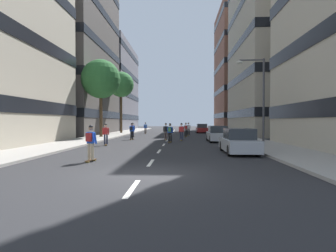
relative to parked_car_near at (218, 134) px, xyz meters
name	(u,v)px	position (x,y,z in m)	size (l,w,h in m)	color
ground_plane	(169,137)	(-4.94, 7.91, -0.70)	(148.34, 148.34, 0.00)	#28282B
sidewalk_left	(113,135)	(-12.92, 11.00, -0.63)	(3.67, 67.99, 0.14)	#9E9991
sidewalk_right	(229,135)	(3.04, 11.00, -0.63)	(3.67, 67.99, 0.14)	#9E9991
lane_markings	(170,136)	(-4.94, 8.69, -0.70)	(0.16, 57.20, 0.01)	silver
building_left_mid	(50,51)	(-23.23, 14.22, 11.74)	(17.07, 18.65, 24.70)	#4C4744
building_left_far	(94,88)	(-23.23, 35.65, 8.89)	(17.07, 21.45, 19.00)	slate
building_right_mid	(298,46)	(13.35, 14.22, 12.04)	(17.07, 18.24, 25.30)	#B2A893
building_right_far	(257,70)	(13.35, 35.65, 12.66)	(17.07, 16.64, 26.54)	brown
parked_car_near	(218,134)	(0.00, 0.00, 0.00)	(1.82, 4.40, 1.52)	#B2B7BF
parked_car_mid	(202,129)	(0.00, 19.99, 0.00)	(1.82, 4.40, 1.52)	maroon
parked_car_far	(239,142)	(0.00, -9.76, 0.00)	(1.82, 4.40, 1.52)	#B2B7BF
street_tree_near	(101,79)	(-12.92, 5.52, 6.19)	(4.56, 4.56, 9.06)	#4C3823
street_tree_mid	(121,85)	(-12.92, 16.63, 6.99)	(3.98, 3.98, 9.59)	#4C3823
streetlamp_right	(259,92)	(2.30, -5.70, 3.44)	(2.13, 0.30, 6.50)	#3F3F44
skater_0	(133,129)	(-9.53, 7.65, 0.32)	(0.56, 0.92, 1.78)	brown
skater_1	(186,129)	(-2.89, 8.09, 0.32)	(0.56, 0.92, 1.78)	brown
skater_2	(188,128)	(-2.47, 11.33, 0.29)	(0.53, 0.90, 1.78)	brown
skater_3	(106,133)	(-9.58, -4.65, 0.29)	(0.57, 0.92, 1.78)	brown
skater_4	(145,127)	(-9.12, 16.99, 0.32)	(0.56, 0.92, 1.78)	brown
skater_5	(91,141)	(-7.87, -13.64, 0.32)	(0.56, 0.92, 1.78)	brown
skater_6	(166,130)	(-5.07, 1.84, 0.32)	(0.55, 0.92, 1.78)	brown
skater_7	(132,130)	(-8.71, 2.28, 0.32)	(0.57, 0.92, 1.78)	brown
skater_8	(181,131)	(-3.46, 1.24, 0.29)	(0.54, 0.91, 1.78)	brown
skater_9	(170,131)	(-4.51, -1.39, 0.32)	(0.56, 0.92, 1.78)	brown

